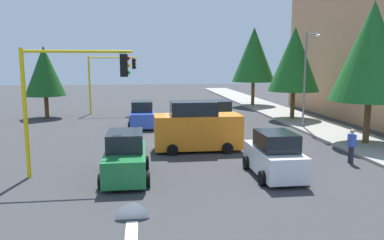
{
  "coord_description": "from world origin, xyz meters",
  "views": [
    {
      "loc": [
        22.51,
        -2.6,
        4.94
      ],
      "look_at": [
        -1.38,
        0.53,
        1.2
      ],
      "focal_mm": 35.44,
      "sensor_mm": 36.0,
      "label": 1
    }
  ],
  "objects_px": {
    "car_blue": "(142,116)",
    "pedestrian_crossing": "(352,145)",
    "traffic_signal_far_right": "(109,73)",
    "car_white": "(274,156)",
    "traffic_signal_near_right": "(69,86)",
    "car_yellow": "(219,114)",
    "tree_roadside_near": "(372,52)",
    "tree_roadside_far": "(254,55)",
    "delivery_van_orange": "(197,128)",
    "car_green": "(125,157)",
    "street_lamp_curbside": "(307,70)",
    "tree_roadside_mid": "(294,59)",
    "tree_opposite_side": "(45,71)"
  },
  "relations": [
    {
      "from": "car_blue",
      "to": "pedestrian_crossing",
      "type": "relative_size",
      "value": 2.13
    },
    {
      "from": "traffic_signal_far_right",
      "to": "car_white",
      "type": "bearing_deg",
      "value": 22.24
    },
    {
      "from": "traffic_signal_near_right",
      "to": "car_yellow",
      "type": "distance_m",
      "value": 15.32
    },
    {
      "from": "traffic_signal_far_right",
      "to": "car_blue",
      "type": "bearing_deg",
      "value": 20.58
    },
    {
      "from": "tree_roadside_near",
      "to": "car_yellow",
      "type": "height_order",
      "value": "tree_roadside_near"
    },
    {
      "from": "traffic_signal_far_right",
      "to": "tree_roadside_far",
      "type": "xyz_separation_m",
      "value": [
        -4.0,
        15.16,
        1.79
      ]
    },
    {
      "from": "car_blue",
      "to": "tree_roadside_near",
      "type": "bearing_deg",
      "value": 58.7
    },
    {
      "from": "delivery_van_orange",
      "to": "car_green",
      "type": "height_order",
      "value": "delivery_van_orange"
    },
    {
      "from": "tree_roadside_far",
      "to": "car_green",
      "type": "height_order",
      "value": "tree_roadside_far"
    },
    {
      "from": "street_lamp_curbside",
      "to": "car_white",
      "type": "height_order",
      "value": "street_lamp_curbside"
    },
    {
      "from": "traffic_signal_near_right",
      "to": "tree_roadside_mid",
      "type": "relative_size",
      "value": 0.71
    },
    {
      "from": "tree_roadside_far",
      "to": "pedestrian_crossing",
      "type": "height_order",
      "value": "tree_roadside_far"
    },
    {
      "from": "traffic_signal_far_right",
      "to": "car_green",
      "type": "height_order",
      "value": "traffic_signal_far_right"
    },
    {
      "from": "tree_roadside_near",
      "to": "delivery_van_orange",
      "type": "distance_m",
      "value": 10.97
    },
    {
      "from": "tree_roadside_mid",
      "to": "delivery_van_orange",
      "type": "bearing_deg",
      "value": -43.92
    },
    {
      "from": "tree_roadside_mid",
      "to": "car_white",
      "type": "relative_size",
      "value": 2.02
    },
    {
      "from": "car_white",
      "to": "delivery_van_orange",
      "type": "bearing_deg",
      "value": -153.07
    },
    {
      "from": "delivery_van_orange",
      "to": "street_lamp_curbside",
      "type": "bearing_deg",
      "value": 122.43
    },
    {
      "from": "tree_roadside_mid",
      "to": "car_blue",
      "type": "distance_m",
      "value": 13.49
    },
    {
      "from": "car_green",
      "to": "tree_roadside_far",
      "type": "bearing_deg",
      "value": 152.33
    },
    {
      "from": "traffic_signal_near_right",
      "to": "car_blue",
      "type": "height_order",
      "value": "traffic_signal_near_right"
    },
    {
      "from": "car_green",
      "to": "pedestrian_crossing",
      "type": "height_order",
      "value": "car_green"
    },
    {
      "from": "tree_opposite_side",
      "to": "traffic_signal_near_right",
      "type": "bearing_deg",
      "value": 16.5
    },
    {
      "from": "traffic_signal_near_right",
      "to": "car_yellow",
      "type": "xyz_separation_m",
      "value": [
        -12.07,
        8.94,
        -3.0
      ]
    },
    {
      "from": "car_white",
      "to": "tree_roadside_mid",
      "type": "bearing_deg",
      "value": 155.26
    },
    {
      "from": "street_lamp_curbside",
      "to": "car_yellow",
      "type": "bearing_deg",
      "value": -112.56
    },
    {
      "from": "traffic_signal_near_right",
      "to": "delivery_van_orange",
      "type": "xyz_separation_m",
      "value": [
        -4.0,
        6.04,
        -2.62
      ]
    },
    {
      "from": "traffic_signal_near_right",
      "to": "car_green",
      "type": "height_order",
      "value": "traffic_signal_near_right"
    },
    {
      "from": "car_yellow",
      "to": "car_blue",
      "type": "distance_m",
      "value": 5.93
    },
    {
      "from": "traffic_signal_near_right",
      "to": "car_yellow",
      "type": "bearing_deg",
      "value": 143.48
    },
    {
      "from": "tree_roadside_mid",
      "to": "car_green",
      "type": "relative_size",
      "value": 1.86
    },
    {
      "from": "delivery_van_orange",
      "to": "car_white",
      "type": "distance_m",
      "value": 5.83
    },
    {
      "from": "traffic_signal_far_right",
      "to": "pedestrian_crossing",
      "type": "distance_m",
      "value": 23.81
    },
    {
      "from": "traffic_signal_near_right",
      "to": "street_lamp_curbside",
      "type": "xyz_separation_m",
      "value": [
        -9.61,
        14.87,
        0.45
      ]
    },
    {
      "from": "tree_roadside_near",
      "to": "delivery_van_orange",
      "type": "xyz_separation_m",
      "value": [
        0.0,
        -10.13,
        -4.21
      ]
    },
    {
      "from": "traffic_signal_near_right",
      "to": "car_white",
      "type": "xyz_separation_m",
      "value": [
        1.19,
        8.67,
        -3.0
      ]
    },
    {
      "from": "car_green",
      "to": "car_yellow",
      "type": "bearing_deg",
      "value": 152.24
    },
    {
      "from": "traffic_signal_far_right",
      "to": "car_green",
      "type": "xyz_separation_m",
      "value": [
        20.56,
        2.28,
        -2.96
      ]
    },
    {
      "from": "tree_roadside_far",
      "to": "street_lamp_curbside",
      "type": "bearing_deg",
      "value": -1.19
    },
    {
      "from": "tree_opposite_side",
      "to": "car_white",
      "type": "xyz_separation_m",
      "value": [
        19.19,
        14.0,
        -3.2
      ]
    },
    {
      "from": "delivery_van_orange",
      "to": "car_blue",
      "type": "bearing_deg",
      "value": -159.29
    },
    {
      "from": "pedestrian_crossing",
      "to": "tree_roadside_far",
      "type": "bearing_deg",
      "value": 175.04
    },
    {
      "from": "traffic_signal_near_right",
      "to": "tree_roadside_mid",
      "type": "bearing_deg",
      "value": 131.78
    },
    {
      "from": "traffic_signal_far_right",
      "to": "traffic_signal_near_right",
      "type": "height_order",
      "value": "traffic_signal_near_right"
    },
    {
      "from": "traffic_signal_near_right",
      "to": "street_lamp_curbside",
      "type": "height_order",
      "value": "street_lamp_curbside"
    },
    {
      "from": "delivery_van_orange",
      "to": "car_blue",
      "type": "distance_m",
      "value": 8.56
    },
    {
      "from": "tree_roadside_mid",
      "to": "tree_roadside_near",
      "type": "distance_m",
      "value": 10.02
    },
    {
      "from": "traffic_signal_near_right",
      "to": "car_yellow",
      "type": "relative_size",
      "value": 1.36
    },
    {
      "from": "street_lamp_curbside",
      "to": "traffic_signal_far_right",
      "type": "bearing_deg",
      "value": -124.96
    },
    {
      "from": "car_white",
      "to": "tree_roadside_near",
      "type": "bearing_deg",
      "value": 124.67
    }
  ]
}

